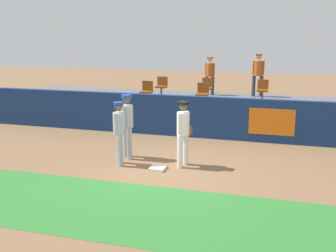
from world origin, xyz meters
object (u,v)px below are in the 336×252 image
first_base (158,168)px  seat_back_right (263,89)px  seat_front_center (203,93)px  spectator_capped (258,72)px  seat_front_left (147,90)px  player_runner_visitor (119,129)px  seat_back_center (207,87)px  player_fielder_home (183,129)px  player_coach_visitor (127,122)px  spectator_hooded (210,73)px  seat_back_left (162,85)px

first_base → seat_back_right: bearing=71.3°
seat_front_center → first_base: bearing=-92.0°
first_base → spectator_capped: bearing=75.3°
first_base → seat_front_left: bearing=112.1°
player_runner_visitor → seat_back_center: bearing=139.2°
first_base → player_fielder_home: size_ratio=0.22×
seat_front_center → spectator_capped: bearing=55.3°
player_coach_visitor → spectator_hooded: size_ratio=1.12×
player_fielder_home → spectator_hooded: (-0.60, 7.29, 0.87)m
player_coach_visitor → seat_back_right: 7.14m
spectator_capped → seat_front_center: bearing=60.1°
seat_back_left → first_base: bearing=-73.8°
player_runner_visitor → seat_front_left: player_runner_visitor is taller
first_base → seat_back_center: 7.12m
first_base → seat_front_center: 5.36m
player_fielder_home → seat_back_center: (-0.57, 6.47, 0.36)m
player_coach_visitor → first_base: bearing=17.0°
seat_back_right → seat_front_center: size_ratio=1.00×
spectator_hooded → spectator_capped: bearing=-163.2°
player_coach_visitor → seat_back_center: (1.20, 6.19, 0.31)m
seat_back_left → spectator_capped: (4.11, 0.95, 0.60)m
spectator_hooded → seat_front_left: bearing=65.0°
player_fielder_home → player_coach_visitor: size_ratio=0.96×
player_fielder_home → seat_back_right: size_ratio=2.17×
player_fielder_home → seat_back_right: bearing=-179.7°
player_runner_visitor → seat_front_center: (1.34, 5.04, 0.38)m
first_base → player_fielder_home: 1.28m
player_coach_visitor → seat_back_left: player_coach_visitor is taller
player_runner_visitor → seat_front_center: size_ratio=2.13×
seat_back_right → first_base: bearing=-108.7°
seat_back_right → spectator_capped: spectator_capped is taller
seat_front_left → seat_back_right: size_ratio=1.00×
seat_front_left → spectator_hooded: (2.08, 2.63, 0.51)m
seat_back_left → seat_back_center: same height
player_coach_visitor → spectator_hooded: spectator_hooded is taller
player_coach_visitor → seat_front_left: 4.49m
seat_back_left → spectator_capped: bearing=13.0°
seat_back_left → seat_front_center: bearing=-39.2°
seat_back_right → player_fielder_home: bearing=-105.4°
player_coach_visitor → seat_front_left: player_coach_visitor is taller
player_runner_visitor → seat_back_center: size_ratio=2.13×
player_fielder_home → seat_back_right: (1.78, 6.47, 0.36)m
player_coach_visitor → seat_front_center: bearing=123.5°
player_runner_visitor → seat_front_center: player_runner_visitor is taller
seat_back_left → seat_back_right: same height
player_runner_visitor → player_coach_visitor: bearing=151.2°
player_runner_visitor → spectator_hooded: spectator_hooded is taller
seat_front_center → seat_back_center: bearing=95.3°
seat_back_center → spectator_capped: size_ratio=0.45×
first_base → seat_back_right: (2.36, 6.98, 1.37)m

